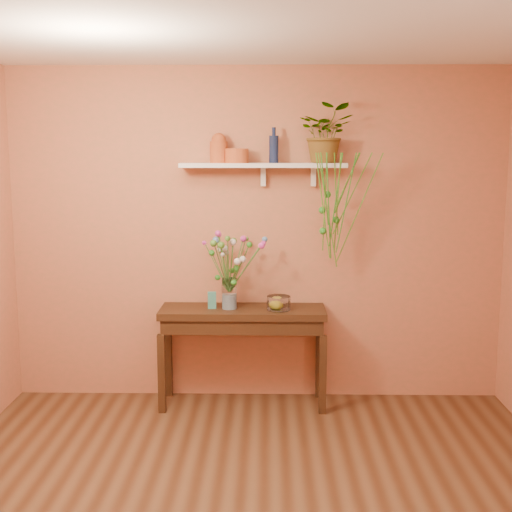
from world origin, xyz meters
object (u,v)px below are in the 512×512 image
blue_bottle (274,149)px  glass_bowl (279,304)px  glass_vase (229,296)px  bouquet (231,253)px  terracotta_jug (219,149)px  sideboard (243,322)px  spider_plant (326,133)px

blue_bottle → glass_bowl: blue_bottle is taller
glass_vase → glass_bowl: glass_vase is taller
glass_bowl → bouquet: bearing=175.1°
glass_vase → glass_bowl: bearing=-6.1°
terracotta_jug → bouquet: (0.10, -0.15, -0.81)m
glass_vase → terracotta_jug: bearing=121.1°
glass_vase → bouquet: bouquet is taller
blue_bottle → glass_vase: 1.21m
sideboard → terracotta_jug: 1.39m
bouquet → glass_bowl: (0.37, -0.03, -0.39)m
terracotta_jug → bouquet: terracotta_jug is taller
blue_bottle → bouquet: (-0.33, -0.13, -0.81)m
sideboard → bouquet: bouquet is taller
blue_bottle → spider_plant: size_ratio=0.60×
blue_bottle → spider_plant: spider_plant is taller
terracotta_jug → blue_bottle: size_ratio=0.85×
glass_vase → bouquet: bearing=-29.8°
glass_bowl → terracotta_jug: bearing=159.1°
blue_bottle → glass_vase: blue_bottle is taller
terracotta_jug → blue_bottle: 0.43m
terracotta_jug → blue_bottle: blue_bottle is taller
terracotta_jug → glass_vase: (0.08, -0.14, -1.15)m
glass_bowl → spider_plant: bearing=24.1°
blue_bottle → terracotta_jug: bearing=177.6°
sideboard → terracotta_jug: terracotta_jug is taller
spider_plant → glass_bowl: size_ratio=2.47×
terracotta_jug → sideboard: bearing=-34.2°
blue_bottle → glass_bowl: bearing=-75.5°
sideboard → glass_bowl: size_ratio=7.10×
sideboard → blue_bottle: 1.40m
sideboard → blue_bottle: blue_bottle is taller
terracotta_jug → spider_plant: size_ratio=0.51×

